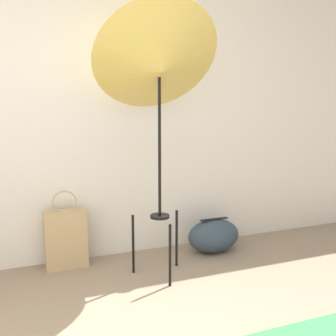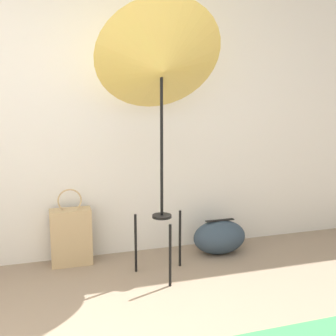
% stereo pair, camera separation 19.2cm
% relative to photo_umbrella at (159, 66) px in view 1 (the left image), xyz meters
% --- Properties ---
extents(wall_back, '(8.00, 0.05, 2.60)m').
position_rel_photo_umbrella_xyz_m(wall_back, '(-0.38, 0.55, -0.26)').
color(wall_back, silver).
rests_on(wall_back, ground_plane).
extents(photo_umbrella, '(0.93, 0.73, 1.98)m').
position_rel_photo_umbrella_xyz_m(photo_umbrella, '(0.00, 0.00, 0.00)').
color(photo_umbrella, black).
rests_on(photo_umbrella, ground_plane).
extents(tote_bag, '(0.32, 0.15, 0.63)m').
position_rel_photo_umbrella_xyz_m(tote_bag, '(-0.65, 0.40, -1.32)').
color(tote_bag, tan).
rests_on(tote_bag, ground_plane).
extents(duffel_bag, '(0.47, 0.29, 0.30)m').
position_rel_photo_umbrella_xyz_m(duffel_bag, '(0.60, 0.26, -1.41)').
color(duffel_bag, '#2D3D4C').
rests_on(duffel_bag, ground_plane).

